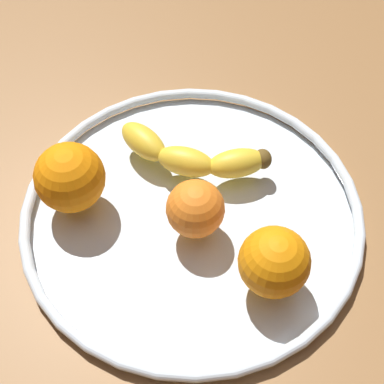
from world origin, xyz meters
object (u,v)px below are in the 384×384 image
at_px(fruit_bowl, 192,213).
at_px(orange_back_right, 195,209).
at_px(orange_center, 70,177).
at_px(banana, 192,155).
at_px(orange_front_left, 274,262).

xyz_separation_m(fruit_bowl, orange_back_right, (0.01, -0.02, 0.04)).
relative_size(fruit_bowl, orange_center, 4.99).
distance_m(fruit_bowl, orange_center, 0.14).
xyz_separation_m(banana, orange_center, (-0.10, -0.09, 0.02)).
height_order(banana, orange_front_left, orange_front_left).
distance_m(orange_front_left, orange_back_right, 0.10).
relative_size(fruit_bowl, orange_back_right, 6.14).
xyz_separation_m(orange_back_right, orange_center, (-0.14, -0.02, 0.01)).
height_order(orange_front_left, orange_center, orange_center).
bearing_deg(banana, orange_center, -142.90).
bearing_deg(orange_center, fruit_bowl, 15.36).
relative_size(banana, orange_front_left, 2.66).
height_order(orange_back_right, orange_center, orange_center).
height_order(fruit_bowl, banana, banana).
xyz_separation_m(banana, orange_back_right, (0.03, -0.08, 0.01)).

